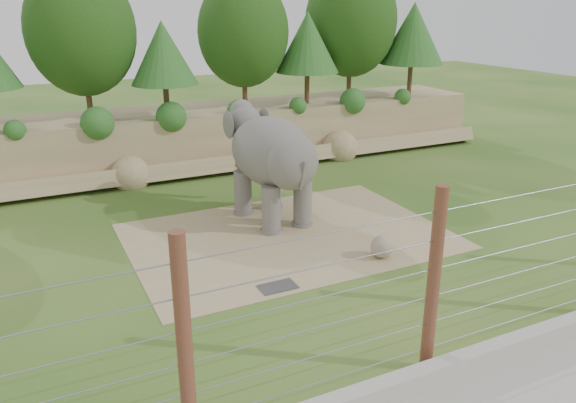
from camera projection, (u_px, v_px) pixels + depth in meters
name	position (u px, v px, depth m)	size (l,w,h in m)	color
ground	(320.00, 278.00, 15.46)	(90.00, 90.00, 0.00)	#265816
back_embankment	(195.00, 78.00, 25.10)	(30.00, 5.52, 8.77)	#8B7D57
dirt_patch	(288.00, 236.00, 18.20)	(10.00, 7.00, 0.02)	tan
drain_grate	(278.00, 287.00, 14.92)	(1.00, 0.60, 0.03)	#262628
elephant	(272.00, 168.00, 18.97)	(2.00, 4.67, 3.78)	#69625E
stone_ball	(382.00, 247.00, 16.57)	(0.68, 0.68, 0.68)	gray
retaining_wall	(442.00, 372.00, 11.15)	(26.00, 0.35, 0.50)	#ACA89F
barrier_fence	(433.00, 283.00, 10.98)	(20.26, 0.26, 4.00)	brown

